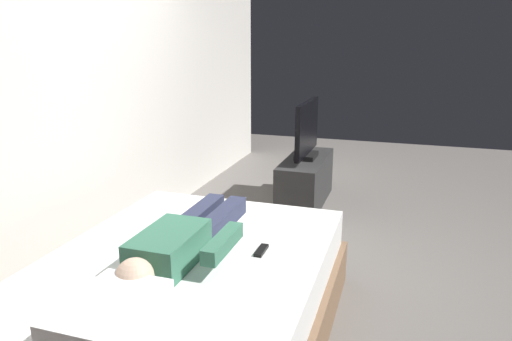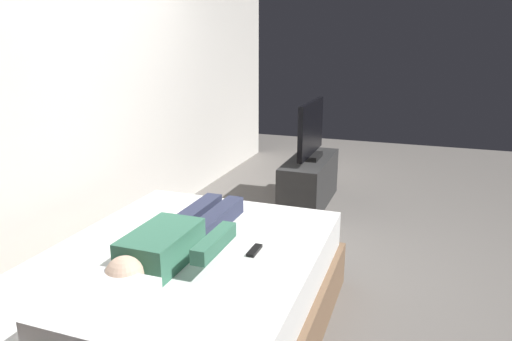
{
  "view_description": "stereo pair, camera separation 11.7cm",
  "coord_description": "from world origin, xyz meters",
  "px_view_note": "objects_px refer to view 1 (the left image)",
  "views": [
    {
      "loc": [
        -3.05,
        -0.74,
        1.68
      ],
      "look_at": [
        0.29,
        0.35,
        0.69
      ],
      "focal_mm": 32.49,
      "sensor_mm": 36.0,
      "label": 1
    },
    {
      "loc": [
        -3.01,
        -0.85,
        1.68
      ],
      "look_at": [
        0.29,
        0.35,
        0.69
      ],
      "focal_mm": 32.49,
      "sensor_mm": 36.0,
      "label": 2
    }
  ],
  "objects_px": {
    "person": "(183,240)",
    "tv": "(307,131)",
    "tv_stand": "(305,181)",
    "bed": "(187,301)",
    "pillow": "(110,314)",
    "remote": "(261,250)"
  },
  "relations": [
    {
      "from": "remote",
      "to": "bed",
      "type": "bearing_deg",
      "value": 115.18
    },
    {
      "from": "pillow",
      "to": "bed",
      "type": "bearing_deg",
      "value": 0.0
    },
    {
      "from": "person",
      "to": "remote",
      "type": "xyz_separation_m",
      "value": [
        0.15,
        -0.4,
        -0.07
      ]
    },
    {
      "from": "tv",
      "to": "tv_stand",
      "type": "bearing_deg",
      "value": 0.0
    },
    {
      "from": "pillow",
      "to": "person",
      "type": "relative_size",
      "value": 0.38
    },
    {
      "from": "tv_stand",
      "to": "tv",
      "type": "height_order",
      "value": "tv"
    },
    {
      "from": "remote",
      "to": "tv_stand",
      "type": "xyz_separation_m",
      "value": [
        2.35,
        0.24,
        -0.3
      ]
    },
    {
      "from": "bed",
      "to": "remote",
      "type": "distance_m",
      "value": 0.51
    },
    {
      "from": "bed",
      "to": "remote",
      "type": "relative_size",
      "value": 13.35
    },
    {
      "from": "pillow",
      "to": "tv_stand",
      "type": "xyz_separation_m",
      "value": [
        3.21,
        -0.14,
        -0.35
      ]
    },
    {
      "from": "person",
      "to": "tv",
      "type": "relative_size",
      "value": 1.43
    },
    {
      "from": "remote",
      "to": "tv",
      "type": "height_order",
      "value": "tv"
    },
    {
      "from": "remote",
      "to": "tv_stand",
      "type": "bearing_deg",
      "value": 5.92
    },
    {
      "from": "person",
      "to": "tv_stand",
      "type": "relative_size",
      "value": 1.15
    },
    {
      "from": "bed",
      "to": "person",
      "type": "xyz_separation_m",
      "value": [
        0.03,
        0.02,
        0.36
      ]
    },
    {
      "from": "bed",
      "to": "person",
      "type": "bearing_deg",
      "value": 37.27
    },
    {
      "from": "person",
      "to": "bed",
      "type": "bearing_deg",
      "value": -142.73
    },
    {
      "from": "tv",
      "to": "person",
      "type": "bearing_deg",
      "value": 176.29
    },
    {
      "from": "tv",
      "to": "bed",
      "type": "bearing_deg",
      "value": 176.83
    },
    {
      "from": "remote",
      "to": "tv_stand",
      "type": "height_order",
      "value": "remote"
    },
    {
      "from": "pillow",
      "to": "tv",
      "type": "height_order",
      "value": "tv"
    },
    {
      "from": "bed",
      "to": "tv",
      "type": "bearing_deg",
      "value": -3.17
    }
  ]
}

